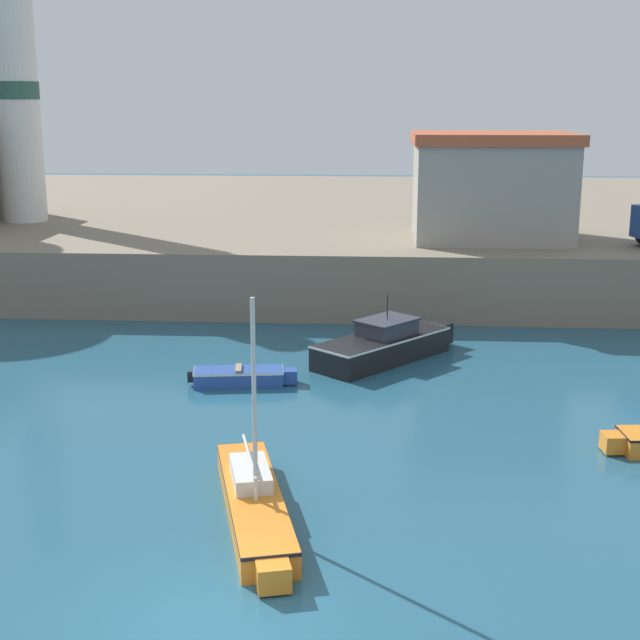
% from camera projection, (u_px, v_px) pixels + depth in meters
% --- Properties ---
extents(ground_plane, '(200.00, 200.00, 0.00)m').
position_uv_depth(ground_plane, '(213.00, 624.00, 16.04)').
color(ground_plane, '#235670').
extents(quay_seawall, '(120.00, 40.00, 2.90)m').
position_uv_depth(quay_seawall, '(334.00, 225.00, 56.65)').
color(quay_seawall, gray).
rests_on(quay_seawall, ground).
extents(dinghy_blue_0, '(3.63, 1.43, 0.61)m').
position_uv_depth(dinghy_blue_0, '(241.00, 376.00, 29.50)').
color(dinghy_blue_0, '#284C9E').
rests_on(dinghy_blue_0, ground).
extents(motorboat_black_3, '(5.32, 5.82, 2.41)m').
position_uv_depth(motorboat_black_3, '(386.00, 344.00, 32.28)').
color(motorboat_black_3, black).
rests_on(motorboat_black_3, ground).
extents(sailboat_orange_4, '(2.66, 6.50, 5.18)m').
position_uv_depth(sailboat_orange_4, '(254.00, 501.00, 20.07)').
color(sailboat_orange_4, orange).
rests_on(sailboat_orange_4, ground).
extents(lighthouse, '(2.34, 2.34, 14.32)m').
position_uv_depth(lighthouse, '(16.00, 87.00, 46.02)').
color(lighthouse, silver).
rests_on(lighthouse, quay_seawall).
extents(harbor_shed_near_wharf, '(7.29, 6.13, 4.86)m').
position_uv_depth(harbor_shed_near_wharf, '(491.00, 186.00, 40.96)').
color(harbor_shed_near_wharf, gray).
rests_on(harbor_shed_near_wharf, quay_seawall).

